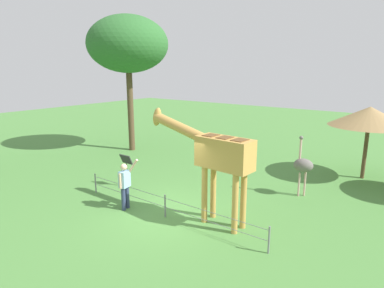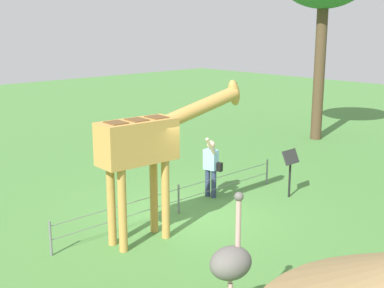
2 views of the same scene
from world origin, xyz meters
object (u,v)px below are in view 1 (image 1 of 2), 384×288
Objects in this scene: giraffe at (215,154)px; info_sign at (126,164)px; tree_east at (128,45)px; shade_hut_near at (369,117)px; visitor at (125,183)px; ostrich at (303,165)px.

info_sign is at bearing -5.98° from giraffe.
tree_east reaches higher than giraffe.
info_sign is at bearing 42.82° from shade_hut_near.
ostrich reaches higher than visitor.
giraffe is 4.62m from info_sign.
ostrich is at bearing -132.78° from visitor.
visitor is at bearing 55.10° from shade_hut_near.
ostrich is 6.70m from info_sign.
giraffe is at bearing 68.54° from ostrich.
tree_east is (8.75, -4.77, 3.69)m from giraffe.
ostrich is (-1.44, -3.66, -0.97)m from giraffe.
shade_hut_near is 10.11m from info_sign.
shade_hut_near is at bearing -137.18° from info_sign.
giraffe is 1.72× the size of ostrich.
visitor reaches higher than info_sign.
info_sign is at bearing 28.56° from ostrich.
giraffe reaches higher than ostrich.
visitor is 2.14m from info_sign.
info_sign is at bearing -43.29° from visitor.
shade_hut_near is at bearing -168.00° from tree_east.
giraffe is 10.63m from tree_east.
shade_hut_near reaches higher than ostrich.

